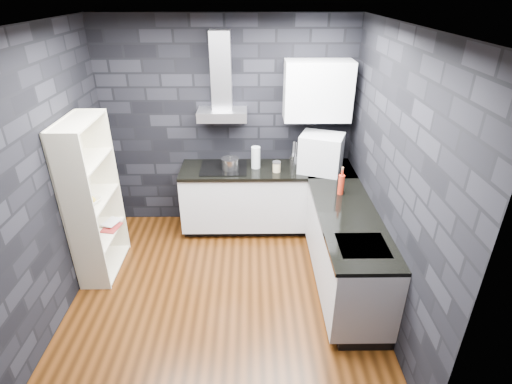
{
  "coord_description": "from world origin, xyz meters",
  "views": [
    {
      "loc": [
        0.3,
        -3.34,
        2.99
      ],
      "look_at": [
        0.35,
        0.45,
        1.0
      ],
      "focal_mm": 28.0,
      "sensor_mm": 36.0,
      "label": 1
    }
  ],
  "objects_px": {
    "fruit_bowl": "(90,201)",
    "storage_jar": "(277,167)",
    "pot": "(230,164)",
    "utensil_crock": "(294,160)",
    "bookshelf": "(93,200)",
    "appliance_garage": "(321,154)",
    "red_bottle": "(341,185)",
    "glass_vase": "(256,157)"
  },
  "relations": [
    {
      "from": "bookshelf",
      "to": "glass_vase",
      "type": "bearing_deg",
      "value": 28.22
    },
    {
      "from": "pot",
      "to": "appliance_garage",
      "type": "distance_m",
      "value": 1.13
    },
    {
      "from": "glass_vase",
      "to": "appliance_garage",
      "type": "bearing_deg",
      "value": -8.04
    },
    {
      "from": "pot",
      "to": "bookshelf",
      "type": "height_order",
      "value": "bookshelf"
    },
    {
      "from": "bookshelf",
      "to": "red_bottle",
      "type": "bearing_deg",
      "value": 5.29
    },
    {
      "from": "glass_vase",
      "to": "storage_jar",
      "type": "relative_size",
      "value": 2.35
    },
    {
      "from": "glass_vase",
      "to": "storage_jar",
      "type": "bearing_deg",
      "value": -26.34
    },
    {
      "from": "utensil_crock",
      "to": "bookshelf",
      "type": "height_order",
      "value": "bookshelf"
    },
    {
      "from": "storage_jar",
      "to": "bookshelf",
      "type": "height_order",
      "value": "bookshelf"
    },
    {
      "from": "pot",
      "to": "red_bottle",
      "type": "relative_size",
      "value": 0.92
    },
    {
      "from": "storage_jar",
      "to": "utensil_crock",
      "type": "distance_m",
      "value": 0.31
    },
    {
      "from": "appliance_garage",
      "to": "fruit_bowl",
      "type": "height_order",
      "value": "appliance_garage"
    },
    {
      "from": "appliance_garage",
      "to": "bookshelf",
      "type": "relative_size",
      "value": 0.28
    },
    {
      "from": "storage_jar",
      "to": "fruit_bowl",
      "type": "bearing_deg",
      "value": -158.46
    },
    {
      "from": "pot",
      "to": "storage_jar",
      "type": "relative_size",
      "value": 1.76
    },
    {
      "from": "appliance_garage",
      "to": "red_bottle",
      "type": "distance_m",
      "value": 0.64
    },
    {
      "from": "utensil_crock",
      "to": "appliance_garage",
      "type": "xyz_separation_m",
      "value": [
        0.31,
        -0.19,
        0.16
      ]
    },
    {
      "from": "red_bottle",
      "to": "fruit_bowl",
      "type": "height_order",
      "value": "red_bottle"
    },
    {
      "from": "appliance_garage",
      "to": "fruit_bowl",
      "type": "bearing_deg",
      "value": -142.13
    },
    {
      "from": "utensil_crock",
      "to": "storage_jar",
      "type": "bearing_deg",
      "value": -139.12
    },
    {
      "from": "utensil_crock",
      "to": "red_bottle",
      "type": "xyz_separation_m",
      "value": [
        0.44,
        -0.8,
        0.05
      ]
    },
    {
      "from": "glass_vase",
      "to": "fruit_bowl",
      "type": "relative_size",
      "value": 1.23
    },
    {
      "from": "pot",
      "to": "appliance_garage",
      "type": "bearing_deg",
      "value": -2.98
    },
    {
      "from": "pot",
      "to": "utensil_crock",
      "type": "height_order",
      "value": "pot"
    },
    {
      "from": "utensil_crock",
      "to": "appliance_garage",
      "type": "height_order",
      "value": "appliance_garage"
    },
    {
      "from": "storage_jar",
      "to": "pot",
      "type": "bearing_deg",
      "value": 172.82
    },
    {
      "from": "bookshelf",
      "to": "fruit_bowl",
      "type": "relative_size",
      "value": 7.99
    },
    {
      "from": "pot",
      "to": "bookshelf",
      "type": "bearing_deg",
      "value": -151.51
    },
    {
      "from": "storage_jar",
      "to": "appliance_garage",
      "type": "bearing_deg",
      "value": 1.53
    },
    {
      "from": "pot",
      "to": "fruit_bowl",
      "type": "height_order",
      "value": "pot"
    },
    {
      "from": "glass_vase",
      "to": "fruit_bowl",
      "type": "xyz_separation_m",
      "value": [
        -1.78,
        -0.93,
        -0.1
      ]
    },
    {
      "from": "fruit_bowl",
      "to": "storage_jar",
      "type": "bearing_deg",
      "value": 21.54
    },
    {
      "from": "appliance_garage",
      "to": "bookshelf",
      "type": "xyz_separation_m",
      "value": [
        -2.58,
        -0.73,
        -0.22
      ]
    },
    {
      "from": "appliance_garage",
      "to": "storage_jar",
      "type": "bearing_deg",
      "value": -158.19
    },
    {
      "from": "appliance_garage",
      "to": "red_bottle",
      "type": "xyz_separation_m",
      "value": [
        0.13,
        -0.61,
        -0.11
      ]
    },
    {
      "from": "storage_jar",
      "to": "appliance_garage",
      "type": "relative_size",
      "value": 0.24
    },
    {
      "from": "storage_jar",
      "to": "bookshelf",
      "type": "bearing_deg",
      "value": -160.6
    },
    {
      "from": "utensil_crock",
      "to": "fruit_bowl",
      "type": "xyz_separation_m",
      "value": [
        -2.27,
        -1.01,
        -0.03
      ]
    },
    {
      "from": "storage_jar",
      "to": "utensil_crock",
      "type": "bearing_deg",
      "value": 40.88
    },
    {
      "from": "appliance_garage",
      "to": "glass_vase",
      "type": "bearing_deg",
      "value": -167.76
    },
    {
      "from": "glass_vase",
      "to": "bookshelf",
      "type": "distance_m",
      "value": 1.97
    },
    {
      "from": "pot",
      "to": "utensil_crock",
      "type": "bearing_deg",
      "value": 9.05
    }
  ]
}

